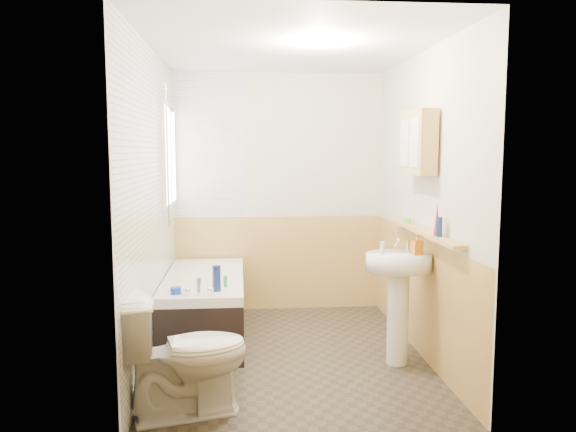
# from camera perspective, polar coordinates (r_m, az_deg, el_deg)

# --- Properties ---
(floor) EXTENTS (2.80, 2.80, 0.00)m
(floor) POSITION_cam_1_polar(r_m,az_deg,el_deg) (4.83, 0.16, -13.90)
(floor) COLOR #2C261F
(floor) RESTS_ON ground
(ceiling) EXTENTS (2.80, 2.80, 0.00)m
(ceiling) POSITION_cam_1_polar(r_m,az_deg,el_deg) (4.59, 0.17, 16.75)
(ceiling) COLOR white
(ceiling) RESTS_ON ground
(wall_back) EXTENTS (2.20, 0.02, 2.50)m
(wall_back) POSITION_cam_1_polar(r_m,az_deg,el_deg) (5.94, -1.04, 2.35)
(wall_back) COLOR beige
(wall_back) RESTS_ON ground
(wall_front) EXTENTS (2.20, 0.02, 2.50)m
(wall_front) POSITION_cam_1_polar(r_m,az_deg,el_deg) (3.15, 2.44, -1.45)
(wall_front) COLOR beige
(wall_front) RESTS_ON ground
(wall_left) EXTENTS (0.02, 2.80, 2.50)m
(wall_left) POSITION_cam_1_polar(r_m,az_deg,el_deg) (4.58, -13.80, 0.89)
(wall_left) COLOR beige
(wall_left) RESTS_ON ground
(wall_right) EXTENTS (0.02, 2.80, 2.50)m
(wall_right) POSITION_cam_1_polar(r_m,az_deg,el_deg) (4.77, 13.56, 1.12)
(wall_right) COLOR beige
(wall_right) RESTS_ON ground
(wainscot_right) EXTENTS (0.01, 2.80, 1.00)m
(wainscot_right) POSITION_cam_1_polar(r_m,az_deg,el_deg) (4.89, 13.08, -7.66)
(wainscot_right) COLOR tan
(wainscot_right) RESTS_ON wall_right
(wainscot_front) EXTENTS (2.20, 0.01, 1.00)m
(wainscot_front) POSITION_cam_1_polar(r_m,az_deg,el_deg) (3.36, 2.32, -14.16)
(wainscot_front) COLOR tan
(wainscot_front) RESTS_ON wall_front
(wainscot_back) EXTENTS (2.20, 0.01, 1.00)m
(wainscot_back) POSITION_cam_1_polar(r_m,az_deg,el_deg) (6.03, -1.01, -4.79)
(wainscot_back) COLOR tan
(wainscot_back) RESTS_ON wall_back
(tile_cladding_left) EXTENTS (0.01, 2.80, 2.50)m
(tile_cladding_left) POSITION_cam_1_polar(r_m,az_deg,el_deg) (4.58, -13.53, 0.89)
(tile_cladding_left) COLOR white
(tile_cladding_left) RESTS_ON wall_left
(tile_return_back) EXTENTS (0.75, 0.01, 1.50)m
(tile_return_back) POSITION_cam_1_polar(r_m,az_deg,el_deg) (5.90, -8.13, 7.11)
(tile_return_back) COLOR white
(tile_return_back) RESTS_ON wall_back
(window) EXTENTS (0.03, 0.79, 0.99)m
(window) POSITION_cam_1_polar(r_m,az_deg,el_deg) (5.49, -11.91, 6.04)
(window) COLOR white
(window) RESTS_ON wall_left
(bathtub) EXTENTS (0.70, 1.60, 0.71)m
(bathtub) POSITION_cam_1_polar(r_m,az_deg,el_deg) (5.25, -8.44, -8.89)
(bathtub) COLOR black
(bathtub) RESTS_ON floor
(shower_riser) EXTENTS (0.11, 0.09, 1.29)m
(shower_riser) POSITION_cam_1_polar(r_m,az_deg,el_deg) (5.16, -12.10, 7.13)
(shower_riser) COLOR silver
(shower_riser) RESTS_ON wall_left
(toilet) EXTENTS (0.90, 0.65, 0.80)m
(toilet) POSITION_cam_1_polar(r_m,az_deg,el_deg) (3.75, -10.40, -13.65)
(toilet) COLOR white
(toilet) RESTS_ON floor
(sink) EXTENTS (0.52, 0.42, 1.01)m
(sink) POSITION_cam_1_polar(r_m,az_deg,el_deg) (4.54, 11.15, -6.92)
(sink) COLOR white
(sink) RESTS_ON floor
(pine_shelf) EXTENTS (0.10, 1.53, 0.03)m
(pine_shelf) POSITION_cam_1_polar(r_m,az_deg,el_deg) (4.58, 13.47, -1.53)
(pine_shelf) COLOR tan
(pine_shelf) RESTS_ON wall_right
(medicine_cabinet) EXTENTS (0.14, 0.56, 0.51)m
(medicine_cabinet) POSITION_cam_1_polar(r_m,az_deg,el_deg) (4.61, 13.04, 7.27)
(medicine_cabinet) COLOR tan
(medicine_cabinet) RESTS_ON wall_right
(foam_can) EXTENTS (0.05, 0.05, 0.15)m
(foam_can) POSITION_cam_1_polar(r_m,az_deg,el_deg) (4.22, 15.11, -1.06)
(foam_can) COLOR navy
(foam_can) RESTS_ON pine_shelf
(green_bottle) EXTENTS (0.06, 0.06, 0.24)m
(green_bottle) POSITION_cam_1_polar(r_m,az_deg,el_deg) (4.26, 14.90, -0.34)
(green_bottle) COLOR maroon
(green_bottle) RESTS_ON pine_shelf
(black_jar) EXTENTS (0.08, 0.08, 0.04)m
(black_jar) POSITION_cam_1_polar(r_m,az_deg,el_deg) (4.96, 12.01, -0.47)
(black_jar) COLOR #59C647
(black_jar) RESTS_ON pine_shelf
(soap_bottle) EXTENTS (0.10, 0.17, 0.08)m
(soap_bottle) POSITION_cam_1_polar(r_m,az_deg,el_deg) (4.46, 12.97, -3.36)
(soap_bottle) COLOR orange
(soap_bottle) RESTS_ON sink
(clear_bottle) EXTENTS (0.04, 0.04, 0.10)m
(clear_bottle) POSITION_cam_1_polar(r_m,az_deg,el_deg) (4.41, 9.53, -3.24)
(clear_bottle) COLOR silver
(clear_bottle) RESTS_ON sink
(blue_gel) EXTENTS (0.07, 0.05, 0.21)m
(blue_gel) POSITION_cam_1_polar(r_m,az_deg,el_deg) (4.57, -7.27, -6.31)
(blue_gel) COLOR navy
(blue_gel) RESTS_ON bathtub
(cream_jar) EXTENTS (0.11, 0.11, 0.05)m
(cream_jar) POSITION_cam_1_polar(r_m,az_deg,el_deg) (4.57, -11.33, -7.44)
(cream_jar) COLOR #19339E
(cream_jar) RESTS_ON bathtub
(orange_bottle) EXTENTS (0.03, 0.03, 0.09)m
(orange_bottle) POSITION_cam_1_polar(r_m,az_deg,el_deg) (4.72, -6.39, -6.62)
(orange_bottle) COLOR #388447
(orange_bottle) RESTS_ON bathtub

